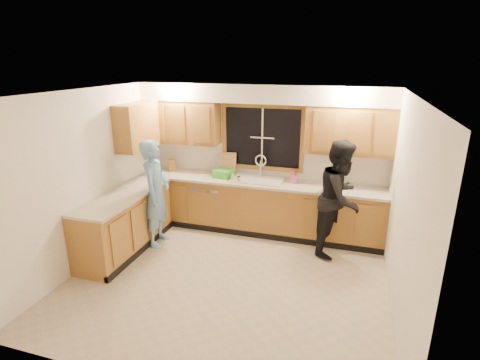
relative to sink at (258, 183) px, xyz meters
name	(u,v)px	position (x,y,z in m)	size (l,w,h in m)	color
floor	(228,278)	(0.00, -1.60, -0.86)	(4.20, 4.20, 0.00)	#BDAC92
ceiling	(225,93)	(0.00, -1.60, 1.64)	(4.20, 4.20, 0.00)	white
wall_back	(262,157)	(0.00, 0.30, 0.39)	(4.20, 4.20, 0.00)	white
wall_left	(88,178)	(-2.10, -1.60, 0.39)	(3.80, 3.80, 0.00)	white
wall_right	(404,212)	(2.10, -1.60, 0.39)	(3.80, 3.80, 0.00)	white
base_cabinets_back	(257,207)	(0.00, 0.00, -0.42)	(4.20, 0.60, 0.88)	#A77230
base_cabinets_left	(126,223)	(-1.80, -1.25, -0.42)	(0.60, 1.90, 0.88)	#A77230
countertop_back	(257,182)	(0.00, -0.02, 0.04)	(4.20, 0.63, 0.04)	beige
countertop_left	(124,195)	(-1.79, -1.25, 0.04)	(0.63, 1.90, 0.04)	beige
upper_cabinets_left	(182,122)	(-1.43, 0.13, 0.96)	(1.35, 0.33, 0.75)	#A77230
upper_cabinets_right	(350,131)	(1.43, 0.13, 0.96)	(1.35, 0.33, 0.75)	#A77230
upper_cabinets_return	(137,126)	(-1.94, -0.48, 0.96)	(0.33, 0.90, 0.75)	#A77230
soffit	(261,94)	(0.00, 0.12, 1.49)	(4.20, 0.35, 0.30)	white
window_frame	(262,138)	(0.00, 0.29, 0.74)	(1.44, 0.03, 1.14)	black
sink	(258,183)	(0.00, 0.00, 0.00)	(0.86, 0.52, 0.57)	silver
dishwasher	(211,203)	(-0.85, -0.01, -0.45)	(0.60, 0.56, 0.82)	white
stove	(103,238)	(-1.80, -1.82, -0.41)	(0.58, 0.75, 0.90)	white
man	(156,193)	(-1.42, -0.93, 0.00)	(0.63, 0.41, 1.72)	#70A4D4
woman	(340,198)	(1.38, -0.37, 0.02)	(0.86, 0.67, 1.77)	black
knife_block	(172,165)	(-1.64, 0.09, 0.16)	(0.12, 0.10, 0.21)	#A26F2C
cutting_board	(228,164)	(-0.59, 0.19, 0.25)	(0.30, 0.02, 0.40)	tan
dish_crate	(224,173)	(-0.61, 0.01, 0.12)	(0.30, 0.28, 0.14)	green
soap_bottle	(294,177)	(0.60, 0.06, 0.16)	(0.09, 0.10, 0.21)	#DB5388
bowl	(330,185)	(1.20, 0.02, 0.08)	(0.21, 0.21, 0.05)	silver
can_left	(232,177)	(-0.41, -0.12, 0.12)	(0.07, 0.07, 0.12)	#C4B297
can_right	(239,180)	(-0.27, -0.22, 0.11)	(0.06, 0.06, 0.11)	#C4B297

